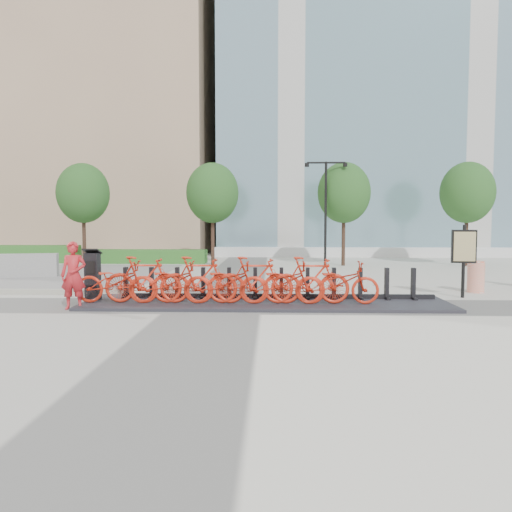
{
  "coord_description": "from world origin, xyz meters",
  "views": [
    {
      "loc": [
        1.46,
        -12.8,
        2.2
      ],
      "look_at": [
        1.0,
        1.5,
        1.2
      ],
      "focal_mm": 35.0,
      "sensor_mm": 36.0,
      "label": 1
    }
  ],
  "objects_px": {
    "kiosk": "(93,275)",
    "jersey_barrier": "(26,265)",
    "construction_barrel": "(476,277)",
    "map_sign": "(464,250)",
    "bike_0": "(116,282)",
    "worker_red": "(73,275)"
  },
  "relations": [
    {
      "from": "jersey_barrier",
      "to": "map_sign",
      "type": "distance_m",
      "value": 16.02
    },
    {
      "from": "bike_0",
      "to": "construction_barrel",
      "type": "xyz_separation_m",
      "value": [
        10.36,
        2.77,
        -0.14
      ]
    },
    {
      "from": "kiosk",
      "to": "jersey_barrier",
      "type": "height_order",
      "value": "kiosk"
    },
    {
      "from": "worker_red",
      "to": "construction_barrel",
      "type": "xyz_separation_m",
      "value": [
        11.26,
        3.29,
        -0.36
      ]
    },
    {
      "from": "construction_barrel",
      "to": "worker_red",
      "type": "bearing_deg",
      "value": -163.69
    },
    {
      "from": "map_sign",
      "to": "jersey_barrier",
      "type": "bearing_deg",
      "value": 169.23
    },
    {
      "from": "bike_0",
      "to": "jersey_barrier",
      "type": "distance_m",
      "value": 8.68
    },
    {
      "from": "worker_red",
      "to": "map_sign",
      "type": "bearing_deg",
      "value": 6.86
    },
    {
      "from": "jersey_barrier",
      "to": "map_sign",
      "type": "bearing_deg",
      "value": -33.4
    },
    {
      "from": "kiosk",
      "to": "construction_barrel",
      "type": "distance_m",
      "value": 11.38
    },
    {
      "from": "kiosk",
      "to": "jersey_barrier",
      "type": "distance_m",
      "value": 7.81
    },
    {
      "from": "kiosk",
      "to": "map_sign",
      "type": "height_order",
      "value": "map_sign"
    },
    {
      "from": "map_sign",
      "to": "worker_red",
      "type": "bearing_deg",
      "value": -161.07
    },
    {
      "from": "kiosk",
      "to": "jersey_barrier",
      "type": "xyz_separation_m",
      "value": [
        -4.88,
        6.09,
        -0.29
      ]
    },
    {
      "from": "bike_0",
      "to": "construction_barrel",
      "type": "distance_m",
      "value": 10.73
    },
    {
      "from": "construction_barrel",
      "to": "jersey_barrier",
      "type": "bearing_deg",
      "value": 166.66
    },
    {
      "from": "bike_0",
      "to": "jersey_barrier",
      "type": "height_order",
      "value": "bike_0"
    },
    {
      "from": "bike_0",
      "to": "kiosk",
      "type": "distance_m",
      "value": 0.93
    },
    {
      "from": "bike_0",
      "to": "worker_red",
      "type": "relative_size",
      "value": 1.22
    },
    {
      "from": "kiosk",
      "to": "map_sign",
      "type": "xyz_separation_m",
      "value": [
        10.34,
        1.18,
        0.64
      ]
    },
    {
      "from": "construction_barrel",
      "to": "map_sign",
      "type": "xyz_separation_m",
      "value": [
        -0.81,
        -1.1,
        0.9
      ]
    },
    {
      "from": "worker_red",
      "to": "jersey_barrier",
      "type": "bearing_deg",
      "value": 118.9
    }
  ]
}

